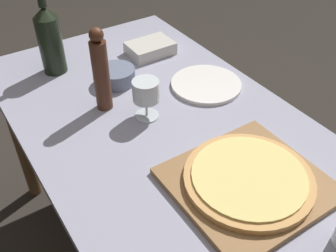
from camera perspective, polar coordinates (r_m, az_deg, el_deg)
The scene contains 9 objects.
dining_table at distance 1.25m, azimuth 1.28°, elevation -4.59°, with size 0.81×1.57×0.72m.
cutting_board at distance 1.06m, azimuth 11.48°, elevation -8.14°, with size 0.38×0.36×0.02m.
pizza at distance 1.04m, azimuth 11.62°, elevation -7.38°, with size 0.34×0.34×0.02m.
wine_bottle at distance 1.49m, azimuth -16.80°, elevation 11.98°, with size 0.09×0.09×0.32m.
pepper_mill at distance 1.24m, azimuth -9.72°, elevation 7.79°, with size 0.05×0.05×0.28m.
wine_glass at distance 1.21m, azimuth -3.22°, elevation 4.90°, with size 0.08×0.08×0.13m.
small_bowl at distance 1.42m, azimuth -7.51°, elevation 7.24°, with size 0.13×0.13×0.06m.
dinner_plate at distance 1.41m, azimuth 5.56°, elevation 6.04°, with size 0.25×0.25×0.01m.
food_container at distance 1.60m, azimuth -2.60°, elevation 11.22°, with size 0.18×0.13×0.05m.
Camera 1 is at (-0.52, -0.74, 1.50)m, focal length 42.00 mm.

